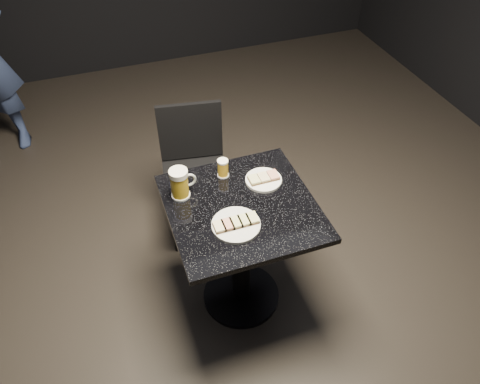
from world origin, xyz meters
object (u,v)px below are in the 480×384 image
Objects in this scene: beer_mug at (180,183)px; table at (241,239)px; chair at (194,165)px; plate_small at (264,180)px; beer_tumbler at (223,168)px; plate_large at (236,225)px.

table is at bearing -32.93° from beer_mug.
chair reaches higher than table.
table is at bearing -142.18° from plate_small.
beer_tumbler is 0.11× the size of chair.
beer_mug is (-0.19, 0.28, 0.07)m from plate_large.
table is at bearing -84.12° from chair.
beer_tumbler is (-0.01, 0.24, 0.29)m from table.
chair is at bearing 95.88° from table.
beer_mug is at bearing -162.92° from beer_tumbler.
beer_tumbler reaches higher than plate_small.
beer_mug reaches higher than chair.
beer_mug reaches higher than table.
plate_large is 0.26× the size of chair.
plate_small is 0.21m from beer_tumbler.
plate_small is at bearing -31.60° from beer_tumbler.
table is 0.38m from beer_tumbler.
plate_small is 0.25× the size of table.
table is 0.87× the size of chair.
plate_large and plate_small have the same top height.
plate_large is 0.82m from chair.
table is 0.44m from beer_mug.
chair is at bearing 113.39° from plate_small.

